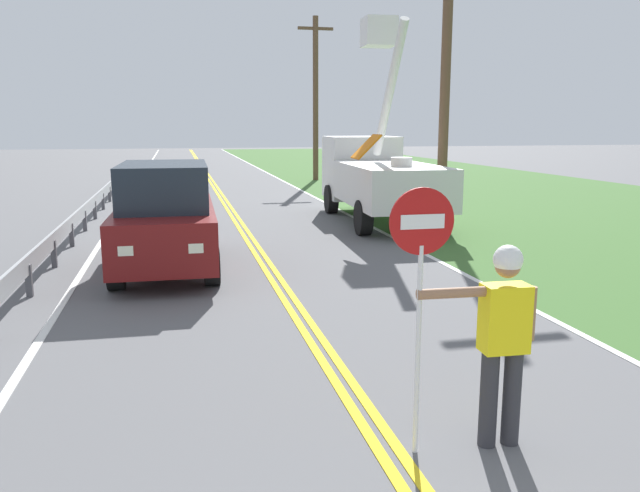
% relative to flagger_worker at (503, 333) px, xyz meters
% --- Properties ---
extents(grass_verge_right, '(16.00, 110.00, 0.01)m').
position_rel_flagger_worker_xyz_m(grass_verge_right, '(10.61, 16.17, -1.04)').
color(grass_verge_right, '#3D662D').
rests_on(grass_verge_right, ground).
extents(centerline_yellow_left, '(0.11, 110.00, 0.01)m').
position_rel_flagger_worker_xyz_m(centerline_yellow_left, '(-1.08, 16.17, -1.04)').
color(centerline_yellow_left, yellow).
rests_on(centerline_yellow_left, ground).
extents(centerline_yellow_right, '(0.11, 110.00, 0.01)m').
position_rel_flagger_worker_xyz_m(centerline_yellow_right, '(-0.90, 16.17, -1.04)').
color(centerline_yellow_right, yellow).
rests_on(centerline_yellow_right, ground).
extents(edge_line_right, '(0.12, 110.00, 0.01)m').
position_rel_flagger_worker_xyz_m(edge_line_right, '(2.61, 16.17, -1.04)').
color(edge_line_right, silver).
rests_on(edge_line_right, ground).
extents(edge_line_left, '(0.12, 110.00, 0.01)m').
position_rel_flagger_worker_xyz_m(edge_line_left, '(-4.59, 16.17, -1.04)').
color(edge_line_left, silver).
rests_on(edge_line_left, ground).
extents(flagger_worker, '(1.09, 0.26, 1.83)m').
position_rel_flagger_worker_xyz_m(flagger_worker, '(0.00, 0.00, 0.00)').
color(flagger_worker, '#2D2D33').
rests_on(flagger_worker, ground).
extents(stop_sign_paddle, '(0.56, 0.04, 2.33)m').
position_rel_flagger_worker_xyz_m(stop_sign_paddle, '(-0.77, 0.03, 0.66)').
color(stop_sign_paddle, silver).
rests_on(stop_sign_paddle, ground).
extents(utility_bucket_truck, '(2.92, 6.90, 5.84)m').
position_rel_flagger_worker_xyz_m(utility_bucket_truck, '(3.12, 13.31, 0.38)').
color(utility_bucket_truck, silver).
rests_on(utility_bucket_truck, ground).
extents(oncoming_suv_nearest, '(2.00, 4.64, 2.10)m').
position_rel_flagger_worker_xyz_m(oncoming_suv_nearest, '(-2.95, 7.84, 0.01)').
color(oncoming_suv_nearest, maroon).
rests_on(oncoming_suv_nearest, ground).
extents(utility_pole_near, '(1.80, 0.28, 8.29)m').
position_rel_flagger_worker_xyz_m(utility_pole_near, '(4.70, 12.15, 3.28)').
color(utility_pole_near, brown).
rests_on(utility_pole_near, ground).
extents(utility_pole_mid, '(1.80, 0.28, 8.17)m').
position_rel_flagger_worker_xyz_m(utility_pole_mid, '(4.38, 27.56, 3.22)').
color(utility_pole_mid, brown).
rests_on(utility_pole_mid, ground).
extents(guardrail_left_shoulder, '(0.10, 32.00, 0.71)m').
position_rel_flagger_worker_xyz_m(guardrail_left_shoulder, '(-5.19, 12.00, -0.53)').
color(guardrail_left_shoulder, '#9EA0A3').
rests_on(guardrail_left_shoulder, ground).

